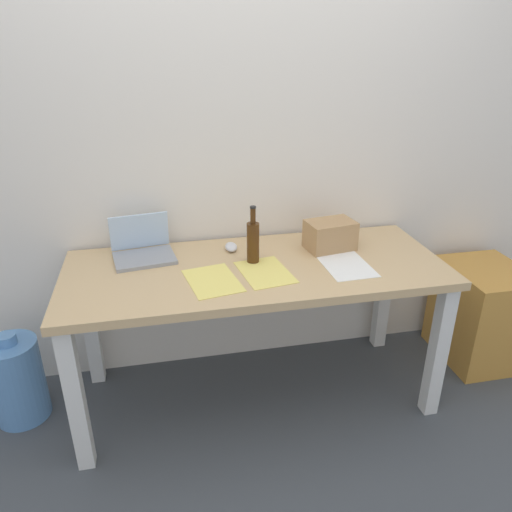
{
  "coord_description": "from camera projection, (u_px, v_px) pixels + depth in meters",
  "views": [
    {
      "loc": [
        -0.42,
        -2.01,
        1.75
      ],
      "look_at": [
        0.0,
        0.0,
        0.81
      ],
      "focal_mm": 34.05,
      "sensor_mm": 36.0,
      "label": 1
    }
  ],
  "objects": [
    {
      "name": "filing_cabinet",
      "position": [
        481.0,
        314.0,
        2.79
      ],
      "size": [
        0.4,
        0.48,
        0.57
      ],
      "primitive_type": "cube",
      "color": "#C68938",
      "rests_on": "ground"
    },
    {
      "name": "cardboard_box",
      "position": [
        330.0,
        235.0,
        2.43
      ],
      "size": [
        0.26,
        0.19,
        0.15
      ],
      "primitive_type": "cube",
      "rotation": [
        0.0,
        0.0,
        0.16
      ],
      "color": "tan",
      "rests_on": "desk"
    },
    {
      "name": "beer_bottle",
      "position": [
        253.0,
        241.0,
        2.27
      ],
      "size": [
        0.06,
        0.06,
        0.28
      ],
      "color": "#47280F",
      "rests_on": "desk"
    },
    {
      "name": "ground_plane",
      "position": [
        256.0,
        393.0,
        2.59
      ],
      "size": [
        8.0,
        8.0,
        0.0
      ],
      "primitive_type": "plane",
      "color": "#42474C"
    },
    {
      "name": "desk",
      "position": [
        256.0,
        285.0,
        2.32
      ],
      "size": [
        1.78,
        0.72,
        0.76
      ],
      "color": "tan",
      "rests_on": "ground"
    },
    {
      "name": "paper_yellow_folder",
      "position": [
        213.0,
        281.0,
        2.14
      ],
      "size": [
        0.26,
        0.33,
        0.0
      ],
      "primitive_type": "cube",
      "rotation": [
        0.0,
        0.0,
        0.18
      ],
      "color": "#F4E06B",
      "rests_on": "desk"
    },
    {
      "name": "laptop_left",
      "position": [
        143.0,
        250.0,
        2.35
      ],
      "size": [
        0.31,
        0.27,
        0.2
      ],
      "color": "gray",
      "rests_on": "desk"
    },
    {
      "name": "paper_sheet_front_right",
      "position": [
        346.0,
        265.0,
        2.28
      ],
      "size": [
        0.22,
        0.3,
        0.0
      ],
      "primitive_type": "cube",
      "rotation": [
        0.0,
        0.0,
        0.04
      ],
      "color": "white",
      "rests_on": "desk"
    },
    {
      "name": "back_wall",
      "position": [
        239.0,
        133.0,
        2.43
      ],
      "size": [
        5.2,
        0.08,
        2.6
      ],
      "primitive_type": "cube",
      "color": "silver",
      "rests_on": "ground"
    },
    {
      "name": "computer_mouse",
      "position": [
        231.0,
        247.0,
        2.44
      ],
      "size": [
        0.06,
        0.1,
        0.03
      ],
      "primitive_type": "ellipsoid",
      "rotation": [
        0.0,
        0.0,
        -0.03
      ],
      "color": "silver",
      "rests_on": "desk"
    },
    {
      "name": "water_cooler_jug",
      "position": [
        17.0,
        380.0,
        2.36
      ],
      "size": [
        0.26,
        0.26,
        0.48
      ],
      "color": "#598CC6",
      "rests_on": "ground"
    },
    {
      "name": "paper_sheet_center",
      "position": [
        265.0,
        272.0,
        2.21
      ],
      "size": [
        0.25,
        0.32,
        0.0
      ],
      "primitive_type": "cube",
      "rotation": [
        0.0,
        0.0,
        0.15
      ],
      "color": "#F4E06B",
      "rests_on": "desk"
    }
  ]
}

